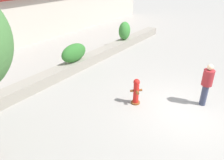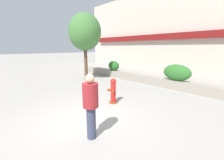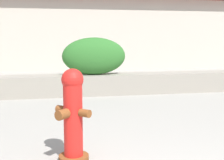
# 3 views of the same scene
# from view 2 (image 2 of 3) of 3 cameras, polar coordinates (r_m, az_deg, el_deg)

# --- Properties ---
(ground_plane) EXTENTS (120.00, 120.00, 0.00)m
(ground_plane) POSITION_cam_2_polar(r_m,az_deg,el_deg) (5.13, -9.90, -15.34)
(ground_plane) COLOR #9E9991
(building_facade) EXTENTS (30.00, 1.36, 8.00)m
(building_facade) POSITION_cam_2_polar(r_m,az_deg,el_deg) (14.99, 33.62, 16.57)
(building_facade) COLOR beige
(building_facade) RESTS_ON ground
(planter_wall_low) EXTENTS (18.00, 0.70, 0.50)m
(planter_wall_low) POSITION_cam_2_polar(r_m,az_deg,el_deg) (9.49, 22.02, -1.47)
(planter_wall_low) COLOR gray
(planter_wall_low) RESTS_ON ground
(hedge_bush_0) EXTENTS (1.11, 0.60, 0.77)m
(hedge_bush_0) POSITION_cam_2_polar(r_m,az_deg,el_deg) (12.33, 0.66, 5.45)
(hedge_bush_0) COLOR #235B23
(hedge_bush_0) RESTS_ON planter_wall_low
(hedge_bush_1) EXTENTS (1.59, 0.64, 0.93)m
(hedge_bush_1) POSITION_cam_2_polar(r_m,az_deg,el_deg) (9.28, 23.47, 2.62)
(hedge_bush_1) COLOR #2D6B28
(hedge_bush_1) RESTS_ON planter_wall_low
(fire_hydrant) EXTENTS (0.50, 0.50, 1.08)m
(fire_hydrant) POSITION_cam_2_polar(r_m,az_deg,el_deg) (6.43, 0.42, -4.06)
(fire_hydrant) COLOR brown
(fire_hydrant) RESTS_ON ground
(street_tree) EXTENTS (2.45, 2.20, 4.71)m
(street_tree) POSITION_cam_2_polar(r_m,az_deg,el_deg) (11.19, -10.35, 17.45)
(street_tree) COLOR brown
(street_tree) RESTS_ON ground
(pedestrian) EXTENTS (0.55, 0.55, 1.73)m
(pedestrian) POSITION_cam_2_polar(r_m,az_deg,el_deg) (3.88, -8.14, -8.60)
(pedestrian) COLOR #383D56
(pedestrian) RESTS_ON ground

